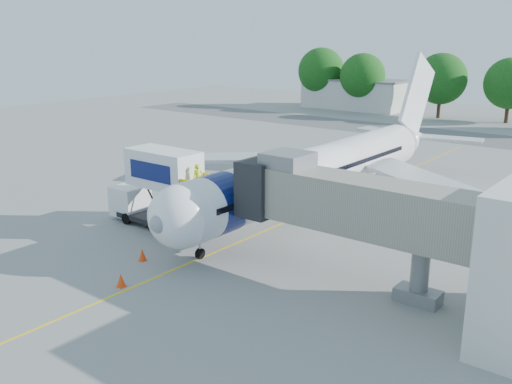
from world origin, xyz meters
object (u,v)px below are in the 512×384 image
Objects in this scene: aircraft at (323,169)px; jet_bridge at (342,203)px; ground_tug at (60,308)px; catering_hiloader at (158,188)px.

aircraft is 13.77m from jet_bridge.
jet_bridge is at bearing 54.46° from ground_tug.
jet_bridge is 3.45× the size of ground_tug.
catering_hiloader is (-6.26, -11.12, -0.19)m from aircraft.
catering_hiloader reaches higher than ground_tug.
aircraft is 9.36× the size of ground_tug.
catering_hiloader is 2.11× the size of ground_tug.
aircraft reaches higher than jet_bridge.
jet_bridge is 1.64× the size of catering_hiloader.
jet_bridge reaches higher than catering_hiloader.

